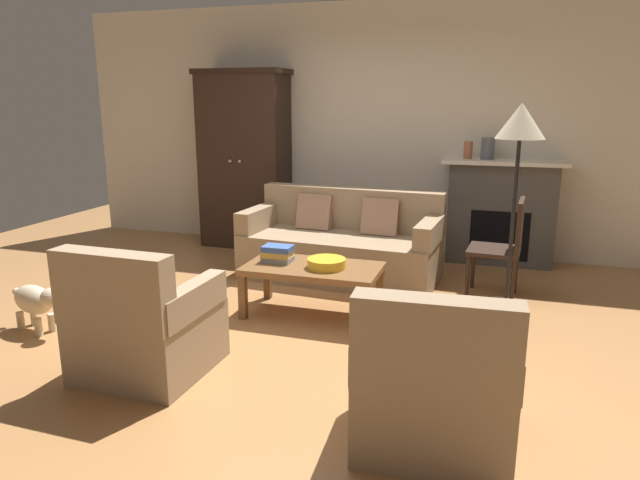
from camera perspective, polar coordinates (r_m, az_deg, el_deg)
The scene contains 15 objects.
ground_plane at distance 4.63m, azimuth -2.83°, elevation -8.16°, with size 9.60×9.60×0.00m, color #B27A47.
back_wall at distance 6.75m, azimuth 4.67°, elevation 10.96°, with size 7.20×0.10×2.80m, color silver.
fireplace at distance 6.43m, azimuth 17.60°, elevation 2.74°, with size 1.26×0.48×1.12m.
armoire at distance 6.92m, azimuth -7.50°, elevation 7.97°, with size 1.06×0.57×2.07m.
couch at distance 5.69m, azimuth 2.21°, elevation -0.60°, with size 1.97×0.98×0.86m.
coffee_table at distance 4.67m, azimuth -0.72°, elevation -3.22°, with size 1.10×0.60×0.42m.
fruit_bowl at distance 4.59m, azimuth 0.65°, elevation -2.32°, with size 0.31×0.31×0.08m, color gold.
book_stack at distance 4.76m, azimuth -4.27°, elevation -1.37°, with size 0.25×0.19×0.14m.
mantel_vase_terracotta at distance 6.34m, azimuth 14.56°, elevation 8.67°, with size 0.09×0.09×0.18m, color #A86042.
mantel_vase_slate at distance 6.33m, azimuth 16.39°, elevation 8.74°, with size 0.14×0.14×0.23m, color #565B66.
armchair_near_left at distance 3.87m, azimuth -17.19°, elevation -8.33°, with size 0.80×0.79×0.88m.
armchair_near_right at distance 3.05m, azimuth 11.36°, elevation -14.20°, with size 0.82×0.81×0.88m.
side_chair_wooden at distance 5.28m, azimuth 17.97°, elevation -0.24°, with size 0.47×0.47×0.90m.
floor_lamp at distance 4.51m, azimuth 19.31°, elevation 9.88°, with size 0.36×0.36×1.71m.
dog at distance 4.88m, azimuth -26.47°, elevation -5.46°, with size 0.56×0.30×0.39m.
Camera 1 is at (1.50, -4.03, 1.74)m, focal length 32.08 mm.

